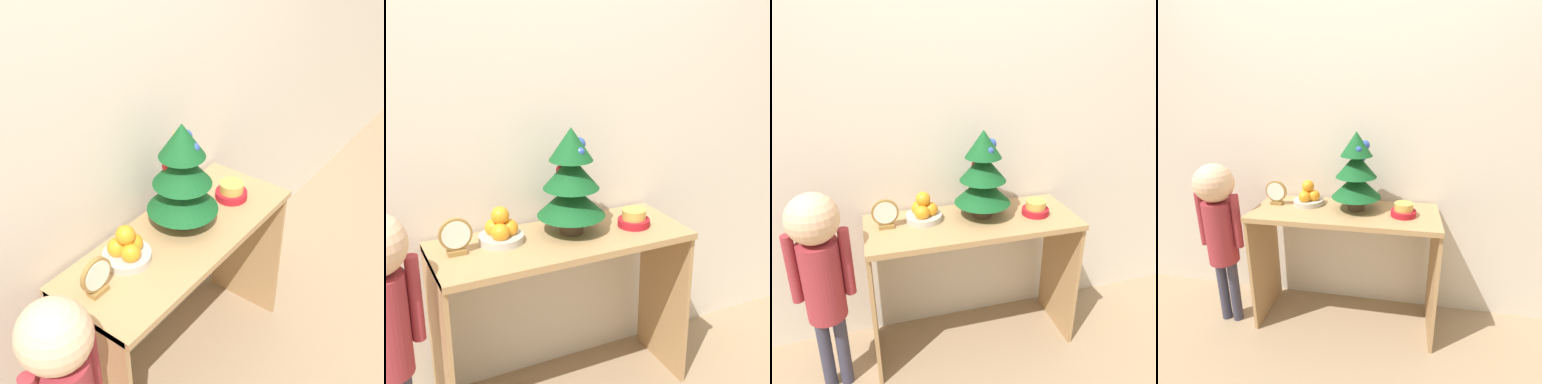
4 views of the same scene
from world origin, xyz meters
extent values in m
plane|color=#997F60|center=(0.00, 0.00, 0.00)|extent=(12.00, 12.00, 0.00)
cube|color=beige|center=(0.00, 0.48, 1.25)|extent=(7.00, 0.05, 2.50)
cube|color=tan|center=(0.00, 0.22, 0.77)|extent=(1.11, 0.43, 0.03)
cube|color=tan|center=(-0.55, 0.22, 0.39)|extent=(0.02, 0.40, 0.79)
cube|color=tan|center=(0.55, 0.22, 0.39)|extent=(0.02, 0.40, 0.79)
cylinder|color=#4C3828|center=(0.06, 0.25, 0.81)|extent=(0.11, 0.11, 0.05)
cylinder|color=brown|center=(0.06, 0.25, 0.86)|extent=(0.02, 0.02, 0.04)
cone|color=#145123|center=(0.06, 0.25, 0.94)|extent=(0.30, 0.30, 0.14)
cone|color=#145123|center=(0.06, 0.25, 1.06)|extent=(0.24, 0.24, 0.14)
cone|color=#145123|center=(0.06, 0.25, 1.18)|extent=(0.19, 0.19, 0.14)
sphere|color=red|center=(0.05, 0.31, 1.06)|extent=(0.06, 0.06, 0.06)
sphere|color=#2D4CA8|center=(0.09, 0.28, 1.09)|extent=(0.04, 0.04, 0.04)
sphere|color=gold|center=(0.08, 0.28, 1.18)|extent=(0.05, 0.05, 0.05)
sphere|color=#2D4CA8|center=(0.08, 0.21, 1.16)|extent=(0.04, 0.04, 0.04)
sphere|color=#2D4CA8|center=(0.11, 0.27, 1.17)|extent=(0.06, 0.06, 0.06)
cylinder|color=#B7B2A8|center=(-0.25, 0.29, 0.80)|extent=(0.19, 0.19, 0.03)
sphere|color=orange|center=(-0.21, 0.29, 0.84)|extent=(0.08, 0.08, 0.08)
sphere|color=orange|center=(-0.27, 0.32, 0.84)|extent=(0.08, 0.08, 0.08)
sphere|color=orange|center=(-0.26, 0.25, 0.84)|extent=(0.08, 0.08, 0.08)
sphere|color=orange|center=(-0.25, 0.29, 0.91)|extent=(0.08, 0.08, 0.08)
cylinder|color=#AD1923|center=(0.35, 0.20, 0.80)|extent=(0.14, 0.14, 0.03)
cylinder|color=gold|center=(0.35, 0.20, 0.84)|extent=(0.11, 0.11, 0.04)
cube|color=olive|center=(-0.44, 0.25, 0.80)|extent=(0.07, 0.04, 0.02)
cylinder|color=olive|center=(-0.44, 0.25, 0.87)|extent=(0.13, 0.02, 0.13)
cylinder|color=white|center=(-0.44, 0.24, 0.87)|extent=(0.11, 0.00, 0.11)
cylinder|color=#38384C|center=(-0.80, 0.09, 0.22)|extent=(0.06, 0.06, 0.44)
cylinder|color=#38384C|center=(-0.71, 0.09, 0.22)|extent=(0.06, 0.06, 0.44)
cylinder|color=#992D38|center=(-0.76, 0.09, 0.64)|extent=(0.18, 0.18, 0.40)
sphere|color=#E0B28E|center=(-0.76, 0.09, 0.95)|extent=(0.23, 0.23, 0.23)
cylinder|color=#992D38|center=(-0.87, 0.09, 0.72)|extent=(0.05, 0.05, 0.34)
cylinder|color=#992D38|center=(-0.64, 0.09, 0.72)|extent=(0.05, 0.05, 0.34)
camera|label=1|loc=(-1.36, -0.85, 2.15)|focal=50.00mm
camera|label=2|loc=(-0.86, -1.70, 1.71)|focal=50.00mm
camera|label=3|loc=(-0.51, -1.46, 1.67)|focal=35.00mm
camera|label=4|loc=(0.33, -1.42, 1.44)|focal=28.00mm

